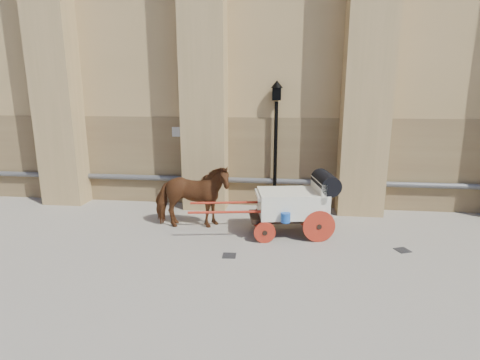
# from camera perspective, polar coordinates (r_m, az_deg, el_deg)

# --- Properties ---
(ground) EXTENTS (90.00, 90.00, 0.00)m
(ground) POSITION_cam_1_polar(r_m,az_deg,el_deg) (9.32, -3.61, -10.89)
(ground) COLOR gray
(ground) RESTS_ON ground
(horse) EXTENTS (2.27, 1.22, 1.84)m
(horse) POSITION_cam_1_polar(r_m,az_deg,el_deg) (10.69, -7.36, -2.55)
(horse) COLOR brown
(horse) RESTS_ON ground
(carriage) EXTENTS (4.05, 1.70, 1.72)m
(carriage) POSITION_cam_1_polar(r_m,az_deg,el_deg) (10.22, 8.66, -3.27)
(carriage) COLOR black
(carriage) RESTS_ON ground
(street_lamp) EXTENTS (0.39, 0.39, 4.17)m
(street_lamp) POSITION_cam_1_polar(r_m,az_deg,el_deg) (12.26, 5.45, 5.79)
(street_lamp) COLOR black
(street_lamp) RESTS_ON ground
(drain_grate_near) EXTENTS (0.34, 0.34, 0.01)m
(drain_grate_near) POSITION_cam_1_polar(r_m,az_deg,el_deg) (9.10, -1.65, -11.44)
(drain_grate_near) COLOR black
(drain_grate_near) RESTS_ON ground
(drain_grate_far) EXTENTS (0.42, 0.42, 0.01)m
(drain_grate_far) POSITION_cam_1_polar(r_m,az_deg,el_deg) (10.21, 23.52, -9.78)
(drain_grate_far) COLOR black
(drain_grate_far) RESTS_ON ground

